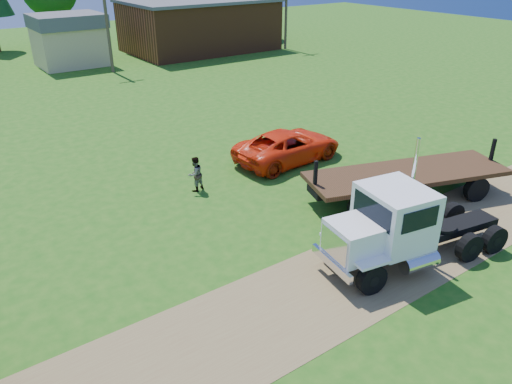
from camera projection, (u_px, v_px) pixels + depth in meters
ground at (333, 286)px, 16.57m from camera, size 140.00×140.00×0.00m
dirt_track at (333, 285)px, 16.57m from camera, size 120.00×4.20×0.01m
white_semi_tractor at (395, 227)px, 17.05m from camera, size 7.44×3.52×4.40m
orange_pickup at (288, 146)px, 25.97m from camera, size 6.12×3.10×1.66m
flatbed_trailer at (407, 177)px, 22.00m from camera, size 9.43×5.42×2.32m
spectator_b at (195, 174)px, 22.75m from camera, size 0.93×0.80×1.64m
brick_building at (199, 25)px, 54.02m from camera, size 15.40×10.40×5.30m
tan_shed at (70, 39)px, 46.78m from camera, size 6.20×5.40×4.70m
utility_poles at (106, 17)px, 43.18m from camera, size 42.20×0.28×9.00m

